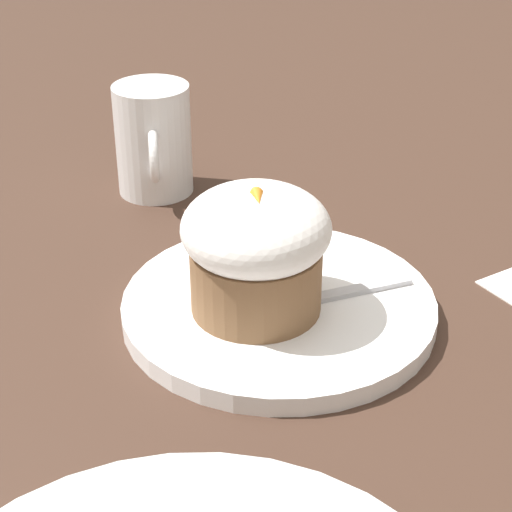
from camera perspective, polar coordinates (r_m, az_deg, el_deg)
name	(u,v)px	position (r m, az deg, el deg)	size (l,w,h in m)	color
ground_plane	(279,315)	(0.62, 1.52, -3.95)	(4.00, 4.00, 0.00)	#3D281E
dessert_plate	(279,307)	(0.62, 1.53, -3.39)	(0.23, 0.23, 0.01)	white
carrot_cake	(256,249)	(0.58, 0.00, 0.49)	(0.10, 0.10, 0.10)	brown
spoon	(290,301)	(0.61, 2.28, -3.04)	(0.05, 0.14, 0.01)	#B7B7BC
coffee_cup	(153,140)	(0.79, -6.85, 7.68)	(0.10, 0.07, 0.10)	white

